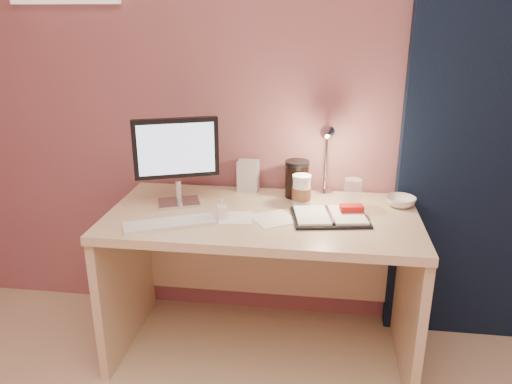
# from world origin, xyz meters

# --- Properties ---
(room) EXTENTS (3.50, 3.50, 3.50)m
(room) POSITION_xyz_m (0.95, 1.69, 1.14)
(room) COLOR #C6B28E
(room) RESTS_ON ground
(desk) EXTENTS (1.40, 0.70, 0.73)m
(desk) POSITION_xyz_m (0.00, 1.45, 0.50)
(desk) COLOR beige
(desk) RESTS_ON ground
(monitor) EXTENTS (0.37, 0.20, 0.41)m
(monitor) POSITION_xyz_m (-0.41, 1.45, 0.98)
(monitor) COLOR silver
(monitor) RESTS_ON desk
(keyboard) EXTENTS (0.40, 0.26, 0.02)m
(keyboard) POSITION_xyz_m (-0.38, 1.20, 0.74)
(keyboard) COLOR silver
(keyboard) RESTS_ON desk
(planner) EXTENTS (0.36, 0.29, 0.05)m
(planner) POSITION_xyz_m (0.31, 1.36, 0.74)
(planner) COLOR black
(planner) RESTS_ON desk
(paper_a) EXTENTS (0.16, 0.16, 0.00)m
(paper_a) POSITION_xyz_m (-0.11, 1.31, 0.73)
(paper_a) COLOR white
(paper_a) RESTS_ON desk
(paper_c) EXTENTS (0.24, 0.24, 0.00)m
(paper_c) POSITION_xyz_m (0.06, 1.32, 0.73)
(paper_c) COLOR white
(paper_c) RESTS_ON desk
(coffee_cup) EXTENTS (0.09, 0.09, 0.15)m
(coffee_cup) POSITION_xyz_m (0.17, 1.52, 0.80)
(coffee_cup) COLOR white
(coffee_cup) RESTS_ON desk
(clear_cup) EXTENTS (0.08, 0.08, 0.14)m
(clear_cup) POSITION_xyz_m (0.40, 1.50, 0.80)
(clear_cup) COLOR white
(clear_cup) RESTS_ON desk
(bowl) EXTENTS (0.16, 0.16, 0.04)m
(bowl) POSITION_xyz_m (0.63, 1.56, 0.75)
(bowl) COLOR silver
(bowl) RESTS_ON desk
(lotion_bottle) EXTENTS (0.05, 0.05, 0.09)m
(lotion_bottle) POSITION_xyz_m (-0.17, 1.29, 0.78)
(lotion_bottle) COLOR white
(lotion_bottle) RESTS_ON desk
(dark_jar) EXTENTS (0.11, 0.11, 0.16)m
(dark_jar) POSITION_xyz_m (0.14, 1.63, 0.81)
(dark_jar) COLOR black
(dark_jar) RESTS_ON desk
(product_box) EXTENTS (0.11, 0.09, 0.15)m
(product_box) POSITION_xyz_m (-0.11, 1.69, 0.81)
(product_box) COLOR silver
(product_box) RESTS_ON desk
(desk_lamp) EXTENTS (0.09, 0.23, 0.38)m
(desk_lamp) POSITION_xyz_m (0.28, 1.59, 0.97)
(desk_lamp) COLOR silver
(desk_lamp) RESTS_ON desk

